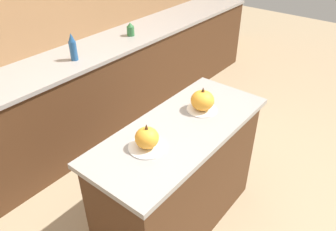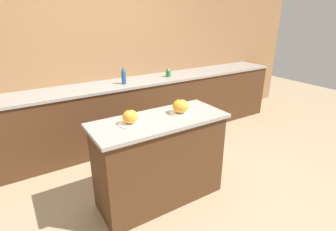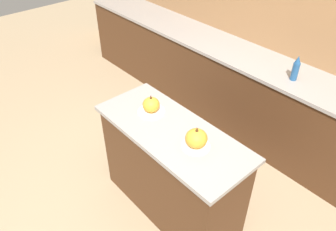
# 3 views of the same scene
# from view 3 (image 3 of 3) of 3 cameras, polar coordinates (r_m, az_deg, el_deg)

# --- Properties ---
(ground_plane) EXTENTS (12.00, 12.00, 0.00)m
(ground_plane) POSITION_cam_3_polar(r_m,az_deg,el_deg) (3.20, 0.51, -15.30)
(ground_plane) COLOR tan
(wall_back) EXTENTS (8.00, 0.06, 2.50)m
(wall_back) POSITION_cam_3_polar(r_m,az_deg,el_deg) (3.61, 22.42, 13.62)
(wall_back) COLOR #9E7047
(wall_back) RESTS_ON ground_plane
(kitchen_island) EXTENTS (1.34, 0.57, 0.92)m
(kitchen_island) POSITION_cam_3_polar(r_m,az_deg,el_deg) (2.85, 0.56, -9.64)
(kitchen_island) COLOR #4C2D19
(kitchen_island) RESTS_ON ground_plane
(back_counter) EXTENTS (6.00, 0.60, 0.94)m
(back_counter) POSITION_cam_3_polar(r_m,az_deg,el_deg) (3.71, 17.10, 1.52)
(back_counter) COLOR #4C2D19
(back_counter) RESTS_ON ground_plane
(pumpkin_cake_left) EXTENTS (0.23, 0.23, 0.17)m
(pumpkin_cake_left) POSITION_cam_3_polar(r_m,az_deg,el_deg) (2.68, -2.95, 1.73)
(pumpkin_cake_left) COLOR white
(pumpkin_cake_left) RESTS_ON kitchen_island
(pumpkin_cake_right) EXTENTS (0.21, 0.21, 0.18)m
(pumpkin_cake_right) POSITION_cam_3_polar(r_m,az_deg,el_deg) (2.35, 4.95, -4.09)
(pumpkin_cake_right) COLOR white
(pumpkin_cake_right) RESTS_ON kitchen_island
(bottle_tall) EXTENTS (0.06, 0.06, 0.25)m
(bottle_tall) POSITION_cam_3_polar(r_m,az_deg,el_deg) (3.27, 21.37, 7.64)
(bottle_tall) COLOR #235184
(bottle_tall) RESTS_ON back_counter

